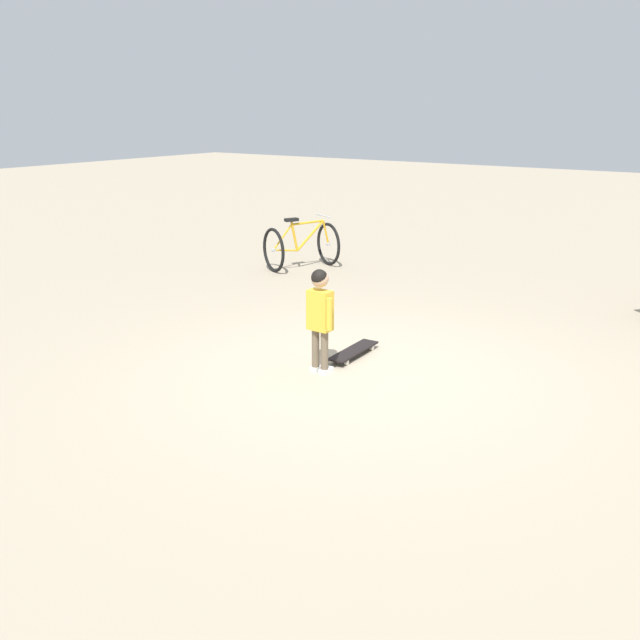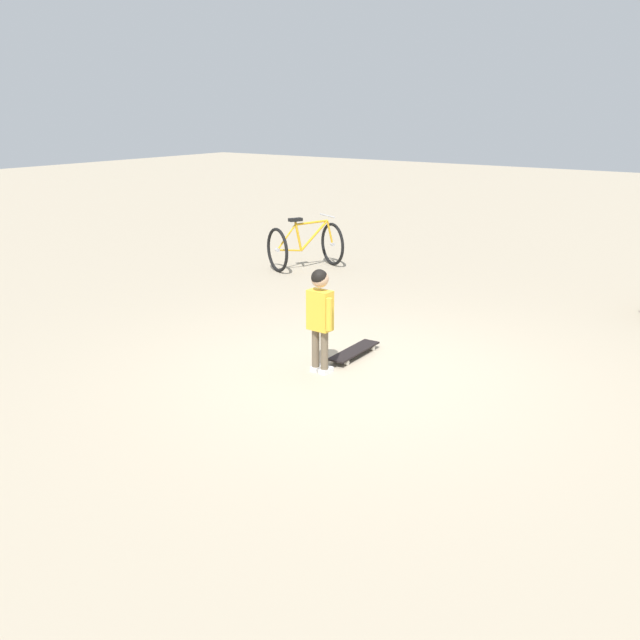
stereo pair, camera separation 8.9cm
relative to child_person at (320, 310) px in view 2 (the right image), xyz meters
The scene contains 4 objects.
ground_plane 0.76m from the child_person, 55.61° to the right, with size 50.00×50.00×0.00m, color tan.
child_person is the anchor object (origin of this frame).
skateboard 0.84m from the child_person, ahead, with size 0.78×0.22×0.07m.
bicycle_mid 4.76m from the child_person, 38.24° to the left, with size 1.27×1.10×0.85m.
Camera 2 is at (-5.64, -3.54, 2.57)m, focal length 39.81 mm.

